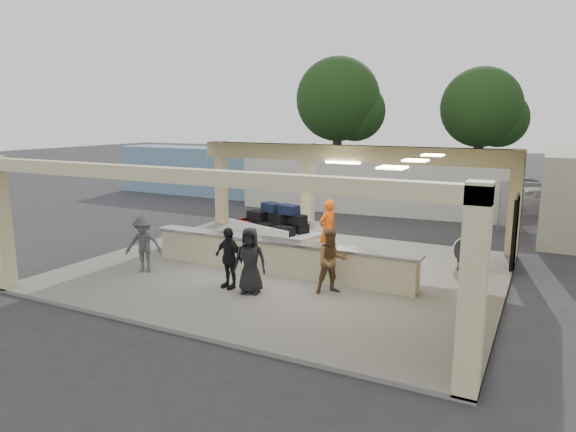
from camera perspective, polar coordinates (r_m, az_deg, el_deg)
The scene contains 16 objects.
ground at distance 15.25m, azimuth -0.28°, elevation -6.23°, with size 120.00×120.00×0.00m, color #29292C.
pavilion at distance 15.39m, azimuth 1.55°, elevation -0.88°, with size 12.01×10.00×3.55m.
baggage_counter at distance 14.66m, azimuth -1.19°, elevation -4.55°, with size 8.20×0.58×0.98m.
luggage_cart at distance 16.86m, azimuth -1.47°, elevation -1.13°, with size 3.20×2.52×1.63m.
drum_fan at distance 15.95m, azimuth 19.38°, elevation -3.78°, with size 0.90×0.69×0.97m.
baggage_handler at distance 15.96m, azimuth 4.43°, elevation -1.56°, with size 0.70×0.38×1.92m, color #FA550D.
passenger_a at distance 13.01m, azimuth 4.86°, elevation -4.99°, with size 0.81×0.36×1.67m, color brown.
passenger_b at distance 13.45m, azimuth -6.61°, elevation -4.63°, with size 0.94×0.34×1.61m, color black.
passenger_c at distance 15.29m, azimuth -15.74°, elevation -3.05°, with size 1.05×0.37×1.63m, color #46454A.
passenger_d at distance 13.00m, azimuth -4.23°, elevation -4.95°, with size 0.83×0.34×1.69m, color black.
car_white_a at distance 26.69m, azimuth 26.72°, elevation 1.44°, with size 2.14×4.52×1.29m, color silver.
car_dark at distance 28.87m, azimuth 24.81°, elevation 2.34°, with size 1.48×4.19×1.40m, color black.
container_white at distance 25.23m, azimuth 9.43°, elevation 3.66°, with size 12.71×2.54×2.75m, color silver.
container_blue at distance 31.03m, azimuth -9.44°, elevation 4.99°, with size 10.59×2.54×2.75m, color #6685A3.
tree_left at distance 39.80m, azimuth 6.09°, elevation 12.41°, with size 6.60×6.30×9.00m.
tree_mid at distance 39.34m, azimuth 21.14°, elevation 10.86°, with size 6.00×5.60×8.00m.
Camera 1 is at (6.72, -12.93, 4.49)m, focal length 32.00 mm.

